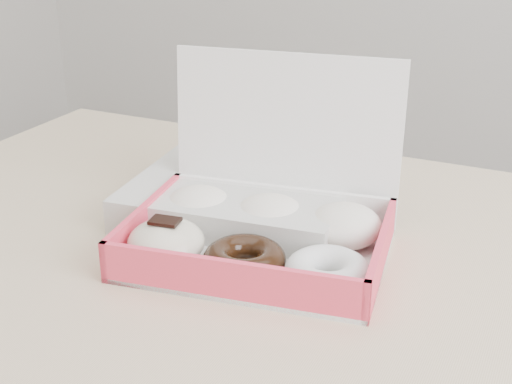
% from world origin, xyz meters
% --- Properties ---
extents(table, '(1.20, 0.80, 0.75)m').
position_xyz_m(table, '(0.00, 0.00, 0.67)').
color(table, tan).
rests_on(table, ground).
extents(donut_box, '(0.31, 0.27, 0.20)m').
position_xyz_m(donut_box, '(-0.06, 0.03, 0.78)').
color(donut_box, white).
rests_on(donut_box, table).
extents(newspapers, '(0.29, 0.24, 0.04)m').
position_xyz_m(newspapers, '(-0.12, 0.11, 0.77)').
color(newspapers, silver).
rests_on(newspapers, table).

